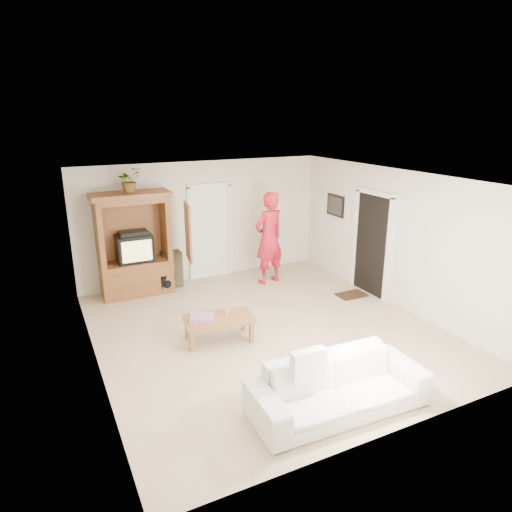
{
  "coord_description": "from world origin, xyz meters",
  "views": [
    {
      "loc": [
        -3.29,
        -6.3,
        3.57
      ],
      "look_at": [
        0.11,
        0.6,
        1.15
      ],
      "focal_mm": 32.0,
      "sensor_mm": 36.0,
      "label": 1
    }
  ],
  "objects_px": {
    "man": "(269,238)",
    "coffee_table": "(219,320)",
    "sofa": "(339,386)",
    "armoire": "(136,251)"
  },
  "relations": [
    {
      "from": "coffee_table",
      "to": "sofa",
      "type": "bearing_deg",
      "value": -64.98
    },
    {
      "from": "man",
      "to": "coffee_table",
      "type": "height_order",
      "value": "man"
    },
    {
      "from": "sofa",
      "to": "coffee_table",
      "type": "relative_size",
      "value": 1.89
    },
    {
      "from": "sofa",
      "to": "coffee_table",
      "type": "height_order",
      "value": "sofa"
    },
    {
      "from": "sofa",
      "to": "coffee_table",
      "type": "xyz_separation_m",
      "value": [
        -0.66,
        2.36,
        0.03
      ]
    },
    {
      "from": "man",
      "to": "armoire",
      "type": "bearing_deg",
      "value": -26.77
    },
    {
      "from": "armoire",
      "to": "coffee_table",
      "type": "xyz_separation_m",
      "value": [
        0.72,
        -2.66,
        -0.55
      ]
    },
    {
      "from": "man",
      "to": "coffee_table",
      "type": "relative_size",
      "value": 1.68
    },
    {
      "from": "armoire",
      "to": "sofa",
      "type": "bearing_deg",
      "value": -74.65
    },
    {
      "from": "man",
      "to": "coffee_table",
      "type": "distance_m",
      "value": 2.92
    }
  ]
}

